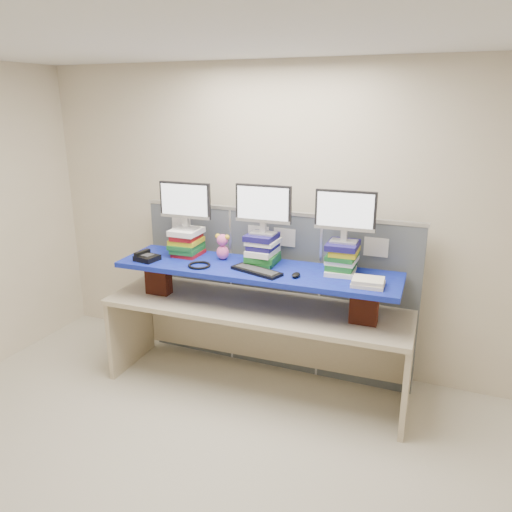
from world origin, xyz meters
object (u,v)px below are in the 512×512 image
at_px(blue_board, 256,270).
at_px(monitor_right, 345,213).
at_px(monitor_center, 263,206).
at_px(desk_phone, 146,257).
at_px(desk, 256,322).
at_px(monitor_left, 185,203).
at_px(keyboard, 257,271).

relative_size(blue_board, monitor_right, 4.97).
height_order(monitor_center, desk_phone, monitor_center).
bearing_deg(monitor_right, desk, -170.35).
distance_m(desk, desk_phone, 1.10).
xyz_separation_m(monitor_left, desk_phone, (-0.25, -0.27, -0.45)).
height_order(monitor_left, keyboard, monitor_left).
xyz_separation_m(blue_board, keyboard, (0.05, -0.11, 0.04)).
relative_size(blue_board, desk_phone, 11.51).
bearing_deg(monitor_center, monitor_left, 180.00).
xyz_separation_m(desk, blue_board, (-0.00, 0.00, 0.47)).
height_order(desk, keyboard, keyboard).
xyz_separation_m(monitor_right, desk_phone, (-1.64, -0.33, -0.46)).
height_order(monitor_left, monitor_center, monitor_center).
xyz_separation_m(desk, monitor_left, (-0.71, 0.09, 0.97)).
bearing_deg(monitor_center, blue_board, -99.50).
bearing_deg(desk_phone, monitor_left, 56.85).
bearing_deg(desk_phone, desk, 19.87).
height_order(desk, desk_phone, desk_phone).
distance_m(blue_board, monitor_right, 0.87).
xyz_separation_m(monitor_left, keyboard, (0.76, -0.20, -0.46)).
xyz_separation_m(blue_board, monitor_center, (0.01, 0.12, 0.52)).
distance_m(monitor_right, desk_phone, 1.74).
bearing_deg(keyboard, desk, 132.24).
xyz_separation_m(monitor_right, keyboard, (-0.64, -0.26, -0.48)).
distance_m(monitor_left, desk_phone, 0.58).
bearing_deg(monitor_left, keyboard, -17.28).
height_order(desk, monitor_left, monitor_left).
height_order(monitor_center, monitor_right, monitor_center).
relative_size(monitor_center, keyboard, 1.03).
distance_m(monitor_center, desk_phone, 1.12).
height_order(desk, blue_board, blue_board).
relative_size(keyboard, desk_phone, 2.24).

